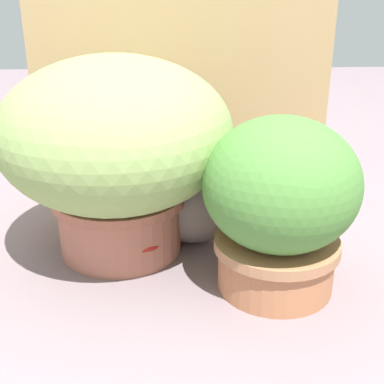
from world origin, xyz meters
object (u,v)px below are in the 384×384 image
Objects in this scene: grass_planter at (116,145)px; cat at (196,199)px; leafy_planter at (280,202)px; mushroom_ornament_red at (144,242)px.

grass_planter is 1.53× the size of cat.
leafy_planter is 3.78× the size of mushroom_ornament_red.
mushroom_ornament_red is at bearing -133.36° from cat.
leafy_planter is 0.35m from mushroom_ornament_red.
cat is 0.20m from mushroom_ornament_red.
cat is (-0.17, 0.23, -0.09)m from leafy_planter.
mushroom_ornament_red is (0.07, -0.11, -0.21)m from grass_planter.
leafy_planter is 0.30m from cat.
grass_planter reaches higher than mushroom_ornament_red.
leafy_planter is at bearing -53.23° from cat.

